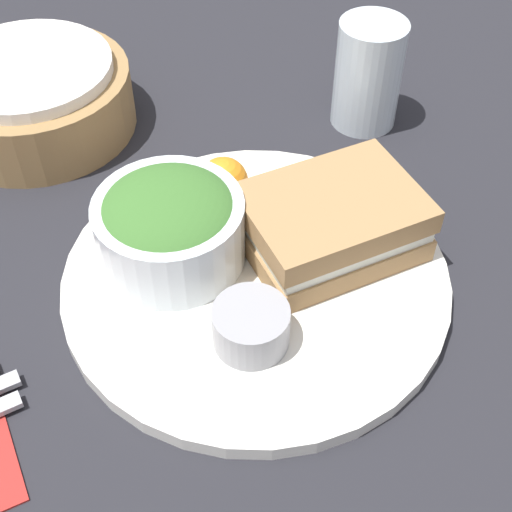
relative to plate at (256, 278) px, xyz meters
The scene contains 8 objects.
ground_plane 0.01m from the plate, ahead, with size 4.00×4.00×0.00m, color #232328.
plate is the anchor object (origin of this frame).
sandwich 0.08m from the plate, ahead, with size 0.14×0.10×0.05m.
salad_bowl 0.08m from the plate, 137.78° to the left, with size 0.12×0.12×0.07m.
dressing_cup 0.07m from the plate, 119.58° to the right, with size 0.06×0.06×0.03m, color #99999E.
orange_wedge 0.09m from the plate, 81.93° to the left, with size 0.04×0.04×0.04m, color orange.
drink_glass 0.25m from the plate, 37.44° to the left, with size 0.07×0.07×0.11m, color silver.
bread_basket 0.31m from the plate, 109.47° to the left, with size 0.20×0.20×0.07m.
Camera 1 is at (-0.17, -0.34, 0.45)m, focal length 50.00 mm.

